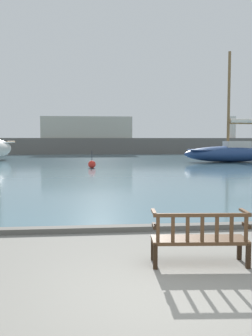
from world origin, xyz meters
TOP-DOWN VIEW (x-y plane):
  - ground_plane at (0.00, 0.00)m, footprint 160.00×160.00m
  - harbor_water at (0.00, 44.00)m, footprint 100.00×80.00m
  - quay_edge_kerb at (0.00, 3.85)m, footprint 40.00×0.30m
  - park_bench at (0.74, 1.36)m, footprint 1.64×0.65m
  - sailboat_nearest_starboard at (11.94, 28.56)m, footprint 8.65×2.65m
  - channel_buoy at (-0.85, 22.29)m, footprint 0.55×0.55m
  - far_breakwater at (-0.09, 49.39)m, footprint 52.05×2.40m

SIDE VIEW (x-z plane):
  - ground_plane at x=0.00m, z-range 0.00..0.00m
  - harbor_water at x=0.00m, z-range 0.00..0.08m
  - quay_edge_kerb at x=0.00m, z-range 0.00..0.12m
  - channel_buoy at x=-0.85m, z-range -0.26..0.98m
  - park_bench at x=0.74m, z-range 0.01..0.93m
  - sailboat_nearest_starboard at x=11.94m, z-range -3.99..5.99m
  - far_breakwater at x=-0.09m, z-range -1.03..4.57m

